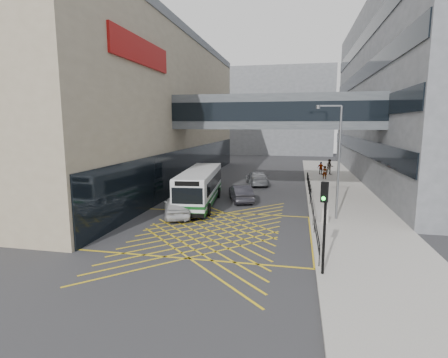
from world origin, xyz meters
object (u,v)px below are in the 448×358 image
Objects in this scene: litter_bin at (325,216)px; pedestrian_c at (321,168)px; bus at (200,186)px; car_silver at (257,178)px; street_lamp at (337,155)px; car_dark at (241,193)px; pedestrian_a at (325,172)px; traffic_light at (324,215)px; car_white at (177,206)px; pedestrian_b at (330,167)px.

pedestrian_c is (1.09, 22.38, 0.34)m from litter_bin.
bus is 2.08× the size of car_silver.
bus is 1.37× the size of street_lamp.
car_dark is at bearing 72.47° from car_silver.
pedestrian_c reaches higher than pedestrian_a.
car_silver is 15.27m from litter_bin.
pedestrian_a is (10.70, 14.63, -0.58)m from bus.
car_silver is 10.99m from pedestrian_c.
bus is 10.86m from street_lamp.
pedestrian_c is (7.13, 8.36, 0.18)m from car_silver.
traffic_light is at bearing -94.89° from litter_bin.
car_white is 5.29× the size of litter_bin.
car_white is at bearing 160.20° from traffic_light.
pedestrian_b is at bearing 106.23° from traffic_light.
bus is 21.30m from pedestrian_c.
pedestrian_c is at bearing 80.12° from street_lamp.
pedestrian_c reaches higher than car_silver.
street_lamp reaches higher than traffic_light.
pedestrian_a is (7.31, 4.47, 0.17)m from car_silver.
traffic_light is 0.53× the size of street_lamp.
pedestrian_c is at bearing -138.06° from car_white.
pedestrian_c is at bearing -145.32° from car_silver.
bus is 3.64m from car_dark.
car_silver is 1.24× the size of traffic_light.
car_dark is 2.93× the size of pedestrian_a.
traffic_light reaches higher than bus.
street_lamp is 8.40× the size of litter_bin.
bus is 5.38× the size of pedestrian_b.
litter_bin is at bearing 110.84° from pedestrian_c.
litter_bin is (0.70, 8.21, -2.16)m from traffic_light.
street_lamp reaches higher than bus.
traffic_light reaches higher than car_silver.
bus is at bearing 157.71° from litter_bin.
street_lamp is at bearing 58.75° from litter_bin.
car_white is at bearing -105.27° from bus.
litter_bin is at bearing 158.32° from car_white.
car_white is 1.18× the size of traffic_light.
traffic_light is at bearing -101.26° from pedestrian_b.
pedestrian_c is (7.52, 16.62, 0.24)m from car_dark.
car_white is at bearing 59.15° from car_silver.
bus is at bearing 155.73° from street_lamp.
car_silver is (4.01, 14.00, 0.02)m from car_white.
street_lamp reaches higher than pedestrian_c.
traffic_light is at bearing 85.05° from pedestrian_a.
pedestrian_a is (0.63, 17.44, -3.50)m from street_lamp.
car_dark reaches higher than litter_bin.
pedestrian_b reaches higher than litter_bin.
pedestrian_a is at bearing 86.08° from litter_bin.
pedestrian_b is (0.88, 3.97, 0.18)m from pedestrian_a.
car_dark is 0.61× the size of street_lamp.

